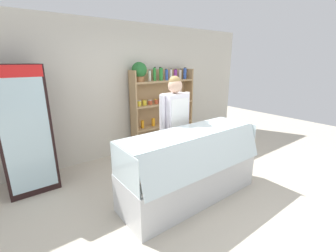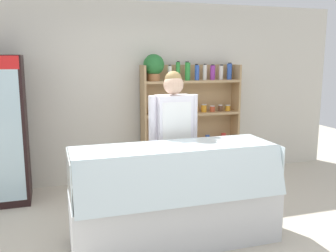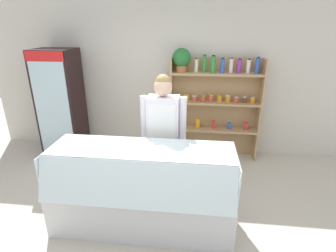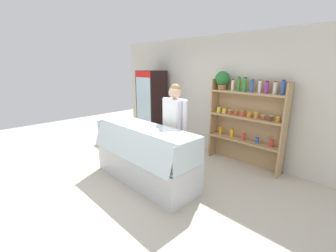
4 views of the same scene
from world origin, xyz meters
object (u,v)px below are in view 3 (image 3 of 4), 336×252
object	(u,v)px
shelving_unit	(209,96)
shop_clerk	(163,129)
drinks_fridge	(61,105)
deli_display_case	(143,202)

from	to	relation	value
shelving_unit	shop_clerk	size ratio (longest dim) A/B	1.11
drinks_fridge	shelving_unit	bearing A→B (deg)	5.11
drinks_fridge	shop_clerk	distance (m)	2.28
drinks_fridge	deli_display_case	size ratio (longest dim) A/B	0.91
shelving_unit	drinks_fridge	bearing A→B (deg)	-174.89
drinks_fridge	deli_display_case	xyz separation A→B (m)	(1.80, -1.70, -0.64)
deli_display_case	shop_clerk	world-z (taller)	shop_clerk
shelving_unit	shop_clerk	world-z (taller)	shelving_unit
drinks_fridge	shelving_unit	size ratio (longest dim) A/B	0.99
drinks_fridge	shelving_unit	xyz separation A→B (m)	(2.61, 0.23, 0.17)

